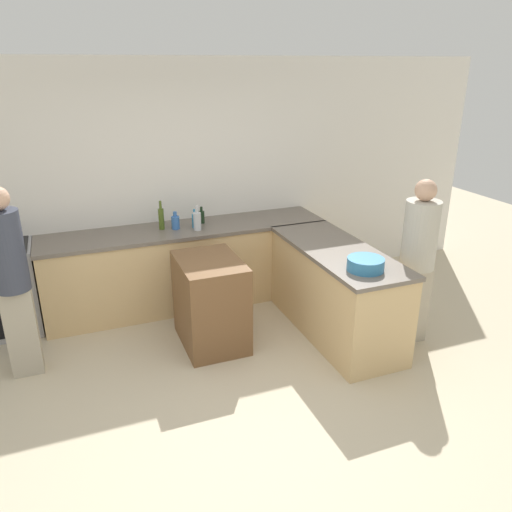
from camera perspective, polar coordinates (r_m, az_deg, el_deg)
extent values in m
plane|color=beige|center=(4.28, -0.54, -16.69)|extent=(14.00, 14.00, 0.00)
cube|color=white|center=(5.82, -9.12, 8.30)|extent=(8.00, 0.06, 2.70)
cube|color=#D6B27A|center=(5.76, -7.80, -1.29)|extent=(3.13, 0.66, 0.88)
cube|color=#6B6056|center=(5.60, -8.04, 3.05)|extent=(3.16, 0.69, 0.04)
cube|color=#D6B27A|center=(5.16, 9.04, -4.16)|extent=(0.66, 1.75, 0.88)
cube|color=#6B6056|center=(4.98, 9.35, 0.62)|extent=(0.69, 1.78, 0.04)
cube|color=brown|center=(4.91, -5.21, -5.27)|extent=(0.58, 0.80, 0.88)
cylinder|color=teal|center=(4.49, 12.41, -0.91)|extent=(0.33, 0.33, 0.11)
cylinder|color=#338CBF|center=(5.56, -7.00, 4.01)|extent=(0.06, 0.06, 0.15)
cylinder|color=#338CBF|center=(5.53, -7.05, 5.05)|extent=(0.03, 0.03, 0.06)
cylinder|color=black|center=(5.71, -6.24, 4.43)|extent=(0.07, 0.07, 0.14)
cylinder|color=black|center=(5.69, -6.28, 5.35)|extent=(0.03, 0.03, 0.05)
cylinder|color=#475B1E|center=(5.55, -10.77, 4.16)|extent=(0.06, 0.06, 0.23)
cylinder|color=#475B1E|center=(5.50, -10.88, 5.75)|extent=(0.03, 0.03, 0.09)
cylinder|color=silver|center=(5.47, -6.73, 3.96)|extent=(0.08, 0.08, 0.19)
cylinder|color=silver|center=(5.43, -6.79, 5.32)|extent=(0.04, 0.04, 0.08)
cylinder|color=#386BB7|center=(5.55, -9.19, 3.78)|extent=(0.09, 0.09, 0.14)
cylinder|color=#386BB7|center=(5.52, -9.25, 4.75)|extent=(0.04, 0.04, 0.05)
cube|color=#ADA38E|center=(4.90, -25.15, -7.87)|extent=(0.26, 0.16, 0.83)
cylinder|color=#383D4C|center=(4.60, -26.61, 0.49)|extent=(0.29, 0.29, 0.70)
cube|color=#ADA38E|center=(5.19, 17.34, -5.26)|extent=(0.29, 0.18, 0.79)
cylinder|color=#B7B2A3|center=(4.93, 18.26, 2.31)|extent=(0.32, 0.32, 0.66)
sphere|color=tan|center=(4.81, 18.84, 7.14)|extent=(0.20, 0.20, 0.20)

